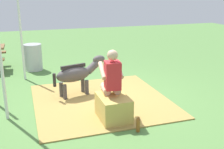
{
  "coord_description": "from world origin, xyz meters",
  "views": [
    {
      "loc": [
        -5.66,
        1.73,
        2.4
      ],
      "look_at": [
        0.05,
        -0.15,
        0.55
      ],
      "focal_mm": 44.56,
      "sensor_mm": 36.0,
      "label": 1
    }
  ],
  "objects": [
    {
      "name": "soda_bottle",
      "position": [
        -1.64,
        -0.07,
        0.14
      ],
      "size": [
        0.07,
        0.07,
        0.29
      ],
      "color": "brown",
      "rests_on": "ground"
    },
    {
      "name": "ground_plane",
      "position": [
        0.0,
        0.0,
        0.0
      ],
      "size": [
        24.0,
        24.0,
        0.0
      ],
      "primitive_type": "plane",
      "color": "#568442"
    },
    {
      "name": "water_barrel",
      "position": [
        2.97,
        1.44,
        0.4
      ],
      "size": [
        0.53,
        0.53,
        0.81
      ],
      "primitive_type": "cylinder",
      "color": "#B2B2B7",
      "rests_on": "ground"
    },
    {
      "name": "hay_bale",
      "position": [
        -1.05,
        0.19,
        0.24
      ],
      "size": [
        0.74,
        0.54,
        0.48
      ],
      "primitive_type": "cube",
      "color": "tan",
      "rests_on": "ground"
    },
    {
      "name": "tent_pole_left",
      "position": [
        -0.38,
        2.12,
        1.22
      ],
      "size": [
        0.06,
        0.06,
        2.45
      ],
      "primitive_type": "cylinder",
      "color": "silver",
      "rests_on": "ground"
    },
    {
      "name": "tent_pole_right",
      "position": [
        2.09,
        1.73,
        1.22
      ],
      "size": [
        0.06,
        0.06,
        2.45
      ],
      "primitive_type": "cylinder",
      "color": "silver",
      "rests_on": "ground"
    },
    {
      "name": "hay_patch",
      "position": [
        -0.08,
        0.15,
        0.01
      ],
      "size": [
        2.94,
        2.91,
        0.02
      ],
      "primitive_type": "cube",
      "color": "#AD8C47",
      "rests_on": "ground"
    },
    {
      "name": "person_seated",
      "position": [
        -0.89,
        0.17,
        0.75
      ],
      "size": [
        0.69,
        0.46,
        1.36
      ],
      "color": "#D8AD8C",
      "rests_on": "ground"
    },
    {
      "name": "pony_standing",
      "position": [
        0.41,
        0.58,
        0.53
      ],
      "size": [
        0.57,
        1.32,
        0.89
      ],
      "color": "#4C4747",
      "rests_on": "ground"
    }
  ]
}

